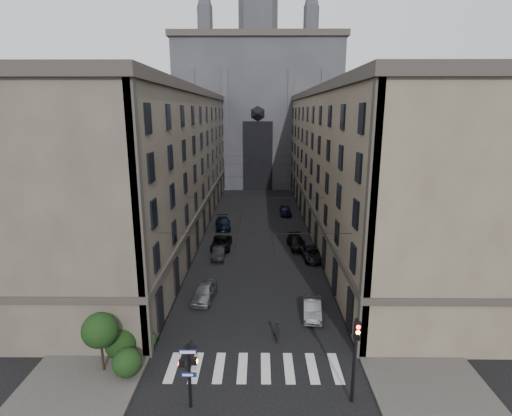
{
  "coord_description": "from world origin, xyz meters",
  "views": [
    {
      "loc": [
        0.31,
        -17.48,
        16.12
      ],
      "look_at": [
        0.06,
        13.49,
        8.52
      ],
      "focal_mm": 28.0,
      "sensor_mm": 36.0,
      "label": 1
    }
  ],
  "objects_px": {
    "gothic_tower": "(258,103)",
    "car_right_midfar": "(297,242)",
    "pedestrian_signal_left": "(189,370)",
    "car_right_far": "(285,210)",
    "car_left_far": "(223,223)",
    "car_right_midnear": "(312,254)",
    "car_left_midnear": "(219,253)",
    "traffic_light_right": "(355,351)",
    "car_right_near": "(312,309)",
    "pedestrian": "(277,331)",
    "car_left_midfar": "(221,243)",
    "car_left_near": "(204,292)"
  },
  "relations": [
    {
      "from": "car_right_near",
      "to": "car_left_midnear",
      "type": "bearing_deg",
      "value": 129.53
    },
    {
      "from": "traffic_light_right",
      "to": "car_left_near",
      "type": "relative_size",
      "value": 1.22
    },
    {
      "from": "pedestrian_signal_left",
      "to": "car_right_midfar",
      "type": "relative_size",
      "value": 0.84
    },
    {
      "from": "pedestrian_signal_left",
      "to": "car_left_far",
      "type": "relative_size",
      "value": 0.8
    },
    {
      "from": "car_right_midfar",
      "to": "car_left_near",
      "type": "bearing_deg",
      "value": -130.45
    },
    {
      "from": "gothic_tower",
      "to": "car_left_midfar",
      "type": "xyz_separation_m",
      "value": [
        -4.2,
        -47.17,
        -17.12
      ]
    },
    {
      "from": "car_right_midnear",
      "to": "car_right_near",
      "type": "bearing_deg",
      "value": -103.91
    },
    {
      "from": "car_left_midnear",
      "to": "car_left_midfar",
      "type": "bearing_deg",
      "value": 89.29
    },
    {
      "from": "car_left_midnear",
      "to": "car_right_near",
      "type": "xyz_separation_m",
      "value": [
        8.78,
        -12.92,
        0.02
      ]
    },
    {
      "from": "car_left_far",
      "to": "car_right_midnear",
      "type": "bearing_deg",
      "value": -54.71
    },
    {
      "from": "car_left_midnear",
      "to": "car_left_midfar",
      "type": "xyz_separation_m",
      "value": [
        0.0,
        3.18,
        0.04
      ]
    },
    {
      "from": "traffic_light_right",
      "to": "car_left_midnear",
      "type": "bearing_deg",
      "value": 113.36
    },
    {
      "from": "car_right_midfar",
      "to": "car_right_far",
      "type": "relative_size",
      "value": 1.12
    },
    {
      "from": "car_left_far",
      "to": "pedestrian",
      "type": "height_order",
      "value": "pedestrian"
    },
    {
      "from": "gothic_tower",
      "to": "car_right_midfar",
      "type": "distance_m",
      "value": 50.15
    },
    {
      "from": "car_left_midnear",
      "to": "car_left_far",
      "type": "bearing_deg",
      "value": 92.04
    },
    {
      "from": "car_right_midnear",
      "to": "gothic_tower",
      "type": "bearing_deg",
      "value": 90.2
    },
    {
      "from": "car_left_midfar",
      "to": "car_right_midnear",
      "type": "relative_size",
      "value": 1.06
    },
    {
      "from": "gothic_tower",
      "to": "car_right_near",
      "type": "bearing_deg",
      "value": -85.86
    },
    {
      "from": "car_left_near",
      "to": "car_left_midfar",
      "type": "xyz_separation_m",
      "value": [
        0.26,
        13.29,
        -0.05
      ]
    },
    {
      "from": "car_left_midnear",
      "to": "car_right_far",
      "type": "distance_m",
      "value": 20.95
    },
    {
      "from": "car_left_far",
      "to": "car_left_midfar",
      "type": "bearing_deg",
      "value": -93.59
    },
    {
      "from": "pedestrian_signal_left",
      "to": "car_right_far",
      "type": "xyz_separation_m",
      "value": [
        7.97,
        42.19,
        -1.6
      ]
    },
    {
      "from": "car_left_far",
      "to": "car_right_near",
      "type": "relative_size",
      "value": 1.25
    },
    {
      "from": "car_left_midfar",
      "to": "car_right_midfar",
      "type": "height_order",
      "value": "car_right_midfar"
    },
    {
      "from": "pedestrian_signal_left",
      "to": "traffic_light_right",
      "type": "bearing_deg",
      "value": 2.64
    },
    {
      "from": "pedestrian_signal_left",
      "to": "traffic_light_right",
      "type": "height_order",
      "value": "traffic_light_right"
    },
    {
      "from": "car_left_midfar",
      "to": "car_right_far",
      "type": "relative_size",
      "value": 1.15
    },
    {
      "from": "pedestrian_signal_left",
      "to": "car_right_far",
      "type": "relative_size",
      "value": 0.95
    },
    {
      "from": "car_right_far",
      "to": "pedestrian",
      "type": "distance_m",
      "value": 35.8
    },
    {
      "from": "car_left_far",
      "to": "car_right_midfar",
      "type": "distance_m",
      "value": 12.6
    },
    {
      "from": "gothic_tower",
      "to": "pedestrian_signal_left",
      "type": "xyz_separation_m",
      "value": [
        -3.51,
        -73.46,
        -15.48
      ]
    },
    {
      "from": "car_left_near",
      "to": "car_right_midnear",
      "type": "distance_m",
      "value": 14.5
    },
    {
      "from": "pedestrian_signal_left",
      "to": "pedestrian",
      "type": "distance_m",
      "value": 8.4
    },
    {
      "from": "car_right_midfar",
      "to": "pedestrian",
      "type": "height_order",
      "value": "pedestrian"
    },
    {
      "from": "car_left_far",
      "to": "car_right_near",
      "type": "bearing_deg",
      "value": -76.53
    },
    {
      "from": "car_left_far",
      "to": "car_right_midfar",
      "type": "relative_size",
      "value": 1.05
    },
    {
      "from": "car_left_far",
      "to": "car_right_midfar",
      "type": "bearing_deg",
      "value": -47.69
    },
    {
      "from": "traffic_light_right",
      "to": "car_left_far",
      "type": "relative_size",
      "value": 1.04
    },
    {
      "from": "car_left_far",
      "to": "car_right_far",
      "type": "bearing_deg",
      "value": 31.66
    },
    {
      "from": "car_right_midnear",
      "to": "car_right_midfar",
      "type": "xyz_separation_m",
      "value": [
        -1.32,
        3.71,
        0.05
      ]
    },
    {
      "from": "car_left_midfar",
      "to": "pedestrian",
      "type": "bearing_deg",
      "value": -73.29
    },
    {
      "from": "traffic_light_right",
      "to": "car_right_near",
      "type": "distance_m",
      "value": 10.17
    },
    {
      "from": "traffic_light_right",
      "to": "car_left_near",
      "type": "xyz_separation_m",
      "value": [
        -10.06,
        12.58,
        -2.56
      ]
    },
    {
      "from": "gothic_tower",
      "to": "car_right_midfar",
      "type": "bearing_deg",
      "value": -84.1
    },
    {
      "from": "traffic_light_right",
      "to": "car_right_far",
      "type": "relative_size",
      "value": 1.23
    },
    {
      "from": "traffic_light_right",
      "to": "car_left_midnear",
      "type": "relative_size",
      "value": 1.34
    },
    {
      "from": "car_left_midfar",
      "to": "pedestrian_signal_left",
      "type": "bearing_deg",
      "value": -88.15
    },
    {
      "from": "pedestrian_signal_left",
      "to": "car_left_near",
      "type": "relative_size",
      "value": 0.94
    },
    {
      "from": "pedestrian",
      "to": "car_left_midfar",
      "type": "bearing_deg",
      "value": 0.75
    }
  ]
}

